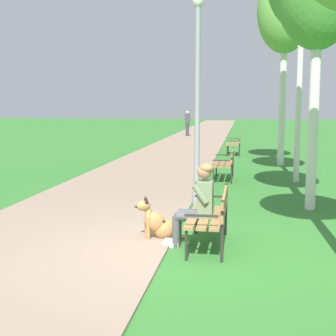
% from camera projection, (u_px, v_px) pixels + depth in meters
% --- Properties ---
extents(ground_plane, '(120.00, 120.00, 0.00)m').
position_uv_depth(ground_plane, '(178.00, 254.00, 6.85)').
color(ground_plane, '#33752D').
extents(paved_path, '(3.63, 60.00, 0.04)m').
position_uv_depth(paved_path, '(198.00, 137.00, 30.65)').
color(paved_path, gray).
rests_on(paved_path, ground).
extents(park_bench_near, '(0.55, 1.50, 0.85)m').
position_uv_depth(park_bench_near, '(212.00, 213.00, 7.12)').
color(park_bench_near, olive).
rests_on(park_bench_near, ground).
extents(park_bench_mid, '(0.55, 1.50, 0.85)m').
position_uv_depth(park_bench_mid, '(226.00, 162.00, 13.40)').
color(park_bench_mid, olive).
rests_on(park_bench_mid, ground).
extents(park_bench_far, '(0.55, 1.50, 0.85)m').
position_uv_depth(park_bench_far, '(235.00, 143.00, 20.01)').
color(park_bench_far, olive).
rests_on(park_bench_far, ground).
extents(person_seated_on_near_bench, '(0.74, 0.49, 1.25)m').
position_uv_depth(person_seated_on_near_bench, '(198.00, 202.00, 7.13)').
color(person_seated_on_near_bench, '#4C4C51').
rests_on(person_seated_on_near_bench, ground).
extents(dog_shepherd, '(0.78, 0.47, 0.71)m').
position_uv_depth(dog_shepherd, '(158.00, 224.00, 7.52)').
color(dog_shepherd, '#B27F47').
rests_on(dog_shepherd, ground).
extents(lamp_post_near, '(0.24, 0.24, 4.35)m').
position_uv_depth(lamp_post_near, '(197.00, 97.00, 9.96)').
color(lamp_post_near, gray).
rests_on(lamp_post_near, ground).
extents(birch_tree_fourth, '(1.84, 1.86, 6.57)m').
position_uv_depth(birch_tree_fourth, '(285.00, 13.00, 16.00)').
color(birch_tree_fourth, silver).
rests_on(birch_tree_fourth, ground).
extents(pedestrian_distant, '(0.32, 0.22, 1.65)m').
position_uv_depth(pedestrian_distant, '(187.00, 124.00, 31.03)').
color(pedestrian_distant, '#383842').
rests_on(pedestrian_distant, ground).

